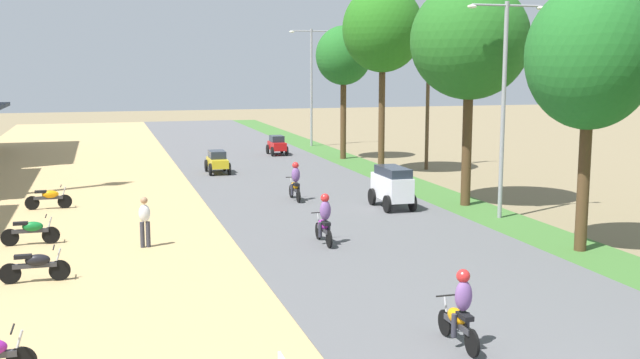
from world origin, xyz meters
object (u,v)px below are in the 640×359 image
at_px(parked_motorbike_fourth, 49,197).
at_px(motorbike_ahead_third, 324,220).
at_px(parked_motorbike_third, 31,230).
at_px(streetlamp_near, 504,96).
at_px(streetlamp_mid, 311,79).
at_px(utility_pole_near, 428,84).
at_px(pedestrian_on_shoulder, 145,219).
at_px(median_tree_third, 470,41).
at_px(car_van_white, 392,185).
at_px(median_tree_second, 590,57).
at_px(motorbike_ahead_second, 460,310).
at_px(car_sedan_yellow, 217,161).
at_px(car_hatchback_red, 277,144).
at_px(median_tree_fourth, 383,29).
at_px(parked_motorbike_second, 36,264).
at_px(motorbike_ahead_fourth, 295,182).
at_px(median_tree_fifth, 344,56).

xyz_separation_m(parked_motorbike_fourth, motorbike_ahead_third, (8.89, -8.84, 0.30)).
bearing_deg(parked_motorbike_third, streetlamp_near, -0.85).
relative_size(streetlamp_mid, utility_pole_near, 0.90).
bearing_deg(parked_motorbike_third, pedestrian_on_shoulder, -20.99).
distance_m(median_tree_third, car_van_white, 6.53).
height_order(median_tree_second, motorbike_ahead_second, median_tree_second).
xyz_separation_m(streetlamp_near, streetlamp_mid, (0.00, 26.76, 0.11)).
height_order(car_sedan_yellow, car_hatchback_red, car_hatchback_red).
relative_size(parked_motorbike_third, median_tree_fourth, 0.18).
bearing_deg(streetlamp_near, utility_pole_near, 77.45).
bearing_deg(car_van_white, car_hatchback_red, 91.16).
xyz_separation_m(pedestrian_on_shoulder, motorbike_ahead_third, (5.55, -1.20, -0.11)).
bearing_deg(parked_motorbike_second, motorbike_ahead_fourth, 45.90).
bearing_deg(median_tree_fifth, utility_pole_near, -60.38).
bearing_deg(median_tree_fourth, streetlamp_near, -89.62).
relative_size(parked_motorbike_fourth, car_sedan_yellow, 0.80).
bearing_deg(car_sedan_yellow, motorbike_ahead_fourth, -77.81).
bearing_deg(car_hatchback_red, car_van_white, -88.84).
distance_m(car_sedan_yellow, motorbike_ahead_second, 26.43).
height_order(median_tree_third, motorbike_ahead_third, median_tree_third).
xyz_separation_m(median_tree_fifth, motorbike_ahead_fourth, (-6.44, -13.38, -5.44)).
xyz_separation_m(parked_motorbike_second, car_van_white, (12.92, 7.14, 0.47)).
xyz_separation_m(car_van_white, car_hatchback_red, (-0.39, 19.09, -0.28)).
bearing_deg(streetlamp_mid, parked_motorbike_third, -122.12).
height_order(median_tree_second, car_hatchback_red, median_tree_second).
xyz_separation_m(parked_motorbike_fourth, car_sedan_yellow, (7.96, 8.18, 0.19)).
height_order(median_tree_fifth, utility_pole_near, utility_pole_near).
xyz_separation_m(parked_motorbike_third, utility_pole_near, (19.65, 13.26, 4.20)).
bearing_deg(median_tree_fourth, streetlamp_mid, 89.67).
bearing_deg(motorbike_ahead_second, motorbike_ahead_fourth, 86.95).
relative_size(median_tree_second, utility_pole_near, 0.90).
bearing_deg(utility_pole_near, median_tree_second, -99.52).
relative_size(parked_motorbike_second, motorbike_ahead_second, 1.00).
height_order(parked_motorbike_second, streetlamp_near, streetlamp_near).
distance_m(utility_pole_near, motorbike_ahead_fourth, 12.99).
distance_m(median_tree_fifth, streetlamp_near, 19.07).
distance_m(parked_motorbike_second, parked_motorbike_fourth, 10.83).
height_order(median_tree_fourth, utility_pole_near, median_tree_fourth).
xyz_separation_m(parked_motorbike_second, parked_motorbike_third, (-0.49, 4.53, 0.00)).
bearing_deg(streetlamp_near, median_tree_third, 90.99).
bearing_deg(median_tree_second, median_tree_fourth, 89.81).
bearing_deg(pedestrian_on_shoulder, streetlamp_mid, 64.74).
relative_size(median_tree_third, car_van_white, 3.76).
bearing_deg(median_tree_third, streetlamp_near, -89.01).
height_order(median_tree_fifth, car_hatchback_red, median_tree_fifth).
xyz_separation_m(utility_pole_near, car_sedan_yellow, (-11.52, 1.22, -4.01)).
xyz_separation_m(streetlamp_near, motorbike_ahead_third, (-7.60, -2.30, -3.81)).
xyz_separation_m(median_tree_fourth, car_van_white, (-3.16, -9.62, -6.59)).
bearing_deg(car_sedan_yellow, streetlamp_mid, 54.71).
xyz_separation_m(median_tree_second, streetlamp_mid, (0.14, 32.02, -1.24)).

